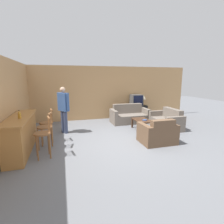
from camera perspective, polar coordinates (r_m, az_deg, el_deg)
name	(u,v)px	position (r m, az deg, el deg)	size (l,w,h in m)	color
ground_plane	(123,142)	(5.69, 3.46, -9.88)	(24.00, 24.00, 0.00)	slate
wall_back	(100,93)	(8.71, -4.08, 6.18)	(9.40, 0.08, 2.60)	tan
wall_left	(15,101)	(6.47, -29.14, 3.16)	(0.08, 8.49, 2.60)	tan
bar_counter	(21,134)	(5.50, -27.50, -6.36)	(0.55, 2.27, 1.00)	#A87038
bar_chair_near	(43,136)	(4.81, -21.58, -7.30)	(0.49, 0.49, 1.06)	brown
bar_chair_mid	(45,129)	(5.39, -20.98, -5.32)	(0.50, 0.50, 1.06)	brown
bar_chair_far	(47,125)	(5.91, -20.55, -3.91)	(0.50, 0.50, 1.06)	brown
couch_far	(129,116)	(8.13, 5.68, -1.35)	(1.71, 0.88, 0.84)	#70665B
armchair_near	(158,134)	(5.73, 14.73, -6.95)	(1.06, 0.83, 0.81)	brown
loveseat_right	(167,121)	(7.52, 17.46, -2.86)	(0.81, 1.43, 0.80)	#70665B
coffee_table	(142,121)	(7.00, 9.73, -3.01)	(0.56, 0.90, 0.42)	#472D1E
tv_unit	(136,112)	(9.07, 7.86, 0.10)	(1.06, 0.50, 0.66)	black
tv	(136,100)	(8.97, 7.97, 3.90)	(0.56, 0.47, 0.55)	#4C4C4C
bottle	(19,115)	(5.11, -27.98, -0.79)	(0.08, 0.08, 0.22)	#B27A23
book_on_table	(145,120)	(6.90, 10.68, -2.57)	(0.22, 0.21, 0.03)	navy
table_lamp	(143,97)	(9.12, 10.24, 4.72)	(0.24, 0.24, 0.54)	brown
person_by_window	(64,107)	(6.66, -15.54, 1.46)	(0.42, 0.50, 1.72)	#384260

